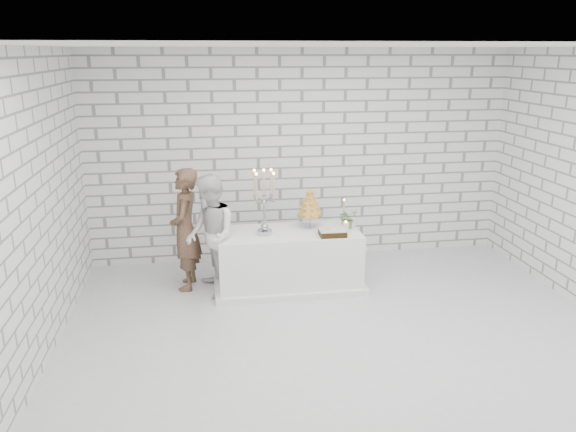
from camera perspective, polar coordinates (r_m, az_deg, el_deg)
The scene contains 14 objects.
ground at distance 6.14m, azimuth 5.54°, elevation -12.20°, with size 6.00×5.00×0.01m, color silver.
ceiling at distance 5.38m, azimuth 6.47°, elevation 17.03°, with size 6.00×5.00×0.01m, color white.
wall_back at distance 7.96m, azimuth 1.39°, elevation 6.12°, with size 6.00×0.01×3.00m, color white.
wall_front at distance 3.37m, azimuth 16.92°, elevation -9.72°, with size 6.00×0.01×3.00m, color white.
wall_left at distance 5.63m, azimuth -25.06°, elevation 0.06°, with size 0.01×5.00×3.00m, color white.
cake_table at distance 7.16m, azimuth 0.07°, elevation -4.48°, with size 1.80×0.80×0.75m, color white.
groom at distance 7.12m, azimuth -10.51°, elevation -1.36°, with size 0.57×0.38×1.57m, color #483023.
bride at distance 6.90m, azimuth -7.98°, elevation -2.04°, with size 0.74×0.58×1.53m, color white.
candelabra at distance 6.83m, azimuth -2.47°, elevation 1.45°, with size 0.34×0.34×0.83m, color #A1A2AB, non-canonical shape.
croquembouche at distance 7.14m, azimuth 2.27°, elevation 0.85°, with size 0.34×0.34×0.52m, color #B78021, non-canonical shape.
chocolate_cake at distance 6.89m, azimuth 4.59°, elevation -1.70°, with size 0.33×0.23×0.08m, color black.
pillar_candle at distance 7.06m, azimuth 5.95°, elevation -1.13°, with size 0.08×0.08×0.12m, color white.
extra_taper at distance 7.34m, azimuth 5.75°, elevation 0.38°, with size 0.06×0.06×0.32m, color tan.
flowers at distance 7.17m, azimuth 6.16°, elevation -0.23°, with size 0.24×0.21×0.27m, color #3F8135.
Camera 1 is at (-1.40, -5.20, 2.96)m, focal length 34.57 mm.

